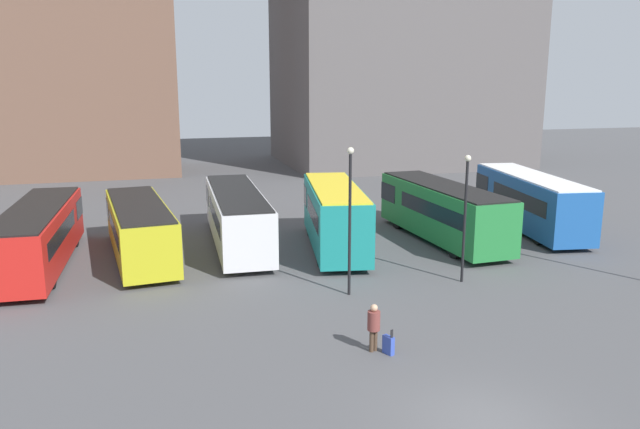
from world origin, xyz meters
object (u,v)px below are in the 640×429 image
object	(u,v)px
bus_2	(237,215)
bus_4	(442,210)
suitcase	(388,345)
bus_5	(530,200)
bus_0	(38,234)
bus_1	(140,228)
lamp_post_2	(465,208)
lamp_post_0	(350,210)
bus_3	(335,215)
traveler	(374,323)

from	to	relation	value
bus_2	bus_4	size ratio (longest dim) A/B	1.08
bus_2	suitcase	xyz separation A→B (m)	(2.86, -14.73, -1.31)
bus_2	bus_5	xyz separation A→B (m)	(17.10, -0.96, 0.13)
bus_0	suitcase	xyz separation A→B (m)	(12.42, -13.39, -1.26)
bus_1	bus_2	world-z (taller)	bus_2
bus_1	lamp_post_2	world-z (taller)	lamp_post_2
bus_2	lamp_post_0	distance (m)	9.81
bus_1	bus_3	distance (m)	9.82
bus_4	bus_3	bearing A→B (deg)	88.71
bus_5	traveler	bearing A→B (deg)	140.58
bus_1	bus_5	xyz separation A→B (m)	(22.07, 0.16, 0.24)
bus_1	bus_3	size ratio (longest dim) A/B	1.06
lamp_post_2	bus_3	bearing A→B (deg)	120.29
bus_5	lamp_post_0	world-z (taller)	lamp_post_0
bus_0	lamp_post_2	bearing A→B (deg)	-109.94
bus_5	traveler	distance (m)	19.90
bus_0	bus_3	distance (m)	14.39
bus_0	lamp_post_2	distance (m)	19.74
traveler	bus_1	bearing A→B (deg)	7.48
bus_1	bus_2	xyz separation A→B (m)	(4.97, 1.12, 0.11)
suitcase	lamp_post_0	size ratio (longest dim) A/B	0.14
bus_2	lamp_post_0	size ratio (longest dim) A/B	1.88
lamp_post_0	bus_5	bearing A→B (deg)	30.35
bus_0	bus_5	distance (m)	26.67
bus_0	bus_3	world-z (taller)	bus_3
bus_4	bus_1	bearing A→B (deg)	84.08
bus_0	traveler	distance (m)	17.76
bus_2	suitcase	bearing A→B (deg)	-167.24
bus_0	suitcase	bearing A→B (deg)	-135.04
suitcase	lamp_post_0	bearing A→B (deg)	-26.79
bus_4	bus_5	distance (m)	6.20
lamp_post_0	bus_0	bearing A→B (deg)	149.34
bus_3	bus_5	bearing A→B (deg)	-75.18
bus_3	lamp_post_0	bearing A→B (deg)	177.76
traveler	bus_0	bearing A→B (deg)	20.91
bus_0	bus_1	bearing A→B (deg)	-85.11
bus_5	bus_2	bearing A→B (deg)	94.83
bus_1	lamp_post_0	size ratio (longest dim) A/B	1.67
bus_2	lamp_post_2	world-z (taller)	lamp_post_2
bus_1	lamp_post_2	size ratio (longest dim) A/B	1.83
bus_4	traveler	xyz separation A→B (m)	(-8.52, -12.48, -0.73)
bus_4	lamp_post_2	xyz separation A→B (m)	(-2.31, -6.81, 1.61)
bus_0	bus_4	world-z (taller)	bus_4
bus_3	bus_4	xyz separation A→B (m)	(6.18, 0.19, -0.12)
bus_5	bus_0	bearing A→B (deg)	98.86
suitcase	bus_0	bearing A→B (deg)	21.14
bus_1	lamp_post_2	bearing A→B (deg)	-125.50
bus_0	lamp_post_2	size ratio (longest dim) A/B	2.01
bus_4	traveler	size ratio (longest dim) A/B	6.58
bus_2	bus_3	world-z (taller)	bus_3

